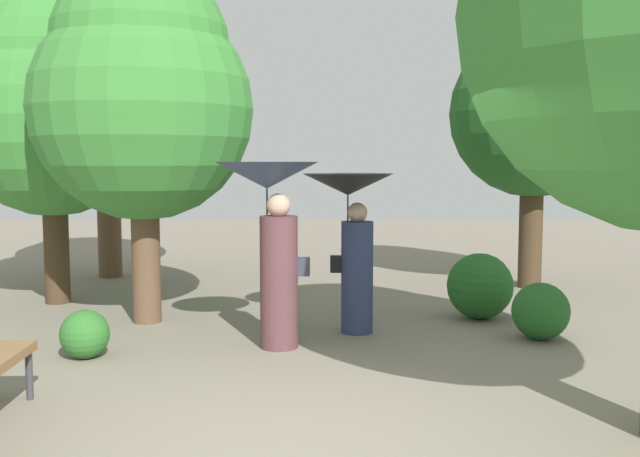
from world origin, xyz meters
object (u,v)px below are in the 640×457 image
at_px(tree_mid_left, 142,91).
at_px(tree_far_back, 51,104).
at_px(person_right, 352,221).
at_px(tree_near_right, 534,98).
at_px(person_left, 272,219).
at_px(tree_near_left, 106,87).

distance_m(tree_mid_left, tree_far_back, 2.01).
height_order(person_right, tree_near_right, tree_near_right).
height_order(person_left, person_right, person_left).
bearing_deg(tree_mid_left, tree_far_back, 143.49).
distance_m(person_left, tree_far_back, 4.35).
height_order(tree_mid_left, tree_far_back, tree_mid_left).
height_order(tree_near_left, tree_mid_left, tree_near_left).
xyz_separation_m(person_left, tree_near_right, (3.83, 3.85, 1.62)).
relative_size(person_left, tree_far_back, 0.46).
bearing_deg(tree_mid_left, tree_near_left, 114.32).
bearing_deg(tree_near_right, tree_far_back, -168.60).
relative_size(tree_near_right, tree_far_back, 1.05).
bearing_deg(person_right, person_left, 129.21).
relative_size(tree_near_left, tree_mid_left, 1.16).
bearing_deg(tree_far_back, person_left, -35.92).
xyz_separation_m(tree_near_left, tree_near_right, (7.13, -0.89, -0.29)).
distance_m(person_left, tree_near_right, 5.66).
xyz_separation_m(person_right, tree_near_right, (2.95, 3.13, 1.70)).
height_order(person_right, tree_near_left, tree_near_left).
bearing_deg(person_left, person_right, -50.79).
relative_size(person_right, tree_far_back, 0.43).
distance_m(person_left, tree_mid_left, 2.57).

